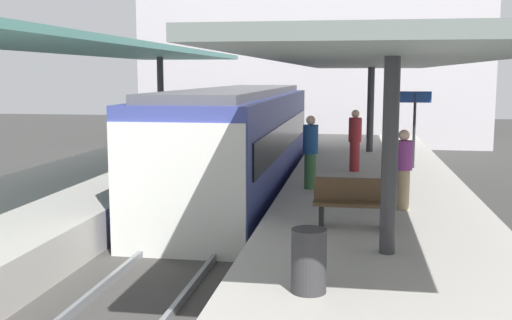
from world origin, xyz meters
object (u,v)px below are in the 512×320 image
at_px(passenger_mid_platform, 355,139).
at_px(passenger_near_bench, 403,168).
at_px(commuter_train, 239,143).
at_px(passenger_far_end, 310,151).
at_px(platform_sign, 415,112).
at_px(litter_bin, 309,261).
at_px(platform_bench, 353,201).

bearing_deg(passenger_mid_platform, passenger_near_bench, -78.80).
distance_m(commuter_train, passenger_far_end, 3.64).
height_order(platform_sign, passenger_near_bench, platform_sign).
xyz_separation_m(commuter_train, passenger_far_end, (2.25, -2.86, 0.17)).
bearing_deg(passenger_far_end, commuter_train, 128.29).
relative_size(platform_sign, passenger_far_end, 1.28).
bearing_deg(passenger_far_end, passenger_mid_platform, 70.00).
xyz_separation_m(commuter_train, litter_bin, (2.75, -9.89, -0.33)).
xyz_separation_m(platform_bench, litter_bin, (-0.52, -3.43, -0.06)).
distance_m(commuter_train, passenger_near_bench, 6.44).
height_order(platform_sign, litter_bin, platform_sign).
height_order(commuter_train, passenger_near_bench, commuter_train).
relative_size(passenger_near_bench, passenger_mid_platform, 0.93).
xyz_separation_m(commuter_train, passenger_near_bench, (4.24, -4.85, 0.10)).
xyz_separation_m(platform_bench, passenger_mid_platform, (0.01, 6.44, 0.43)).
relative_size(platform_bench, passenger_mid_platform, 0.81).
distance_m(litter_bin, passenger_mid_platform, 9.90).
height_order(platform_sign, passenger_far_end, platform_sign).
distance_m(platform_bench, passenger_far_end, 3.77).
distance_m(platform_sign, passenger_mid_platform, 2.04).
distance_m(commuter_train, passenger_mid_platform, 3.29).
xyz_separation_m(platform_bench, platform_sign, (1.69, 7.35, 1.16)).
xyz_separation_m(litter_bin, passenger_mid_platform, (0.53, 9.88, 0.49)).
distance_m(litter_bin, passenger_far_end, 7.07).
bearing_deg(passenger_mid_platform, passenger_far_end, -110.00).
bearing_deg(passenger_near_bench, platform_sign, 82.83).
bearing_deg(commuter_train, passenger_far_end, -51.71).
bearing_deg(passenger_mid_platform, platform_sign, 28.30).
xyz_separation_m(platform_sign, passenger_far_end, (-2.71, -3.74, -0.72)).
bearing_deg(commuter_train, passenger_near_bench, -48.79).
distance_m(platform_sign, passenger_far_end, 4.68).
bearing_deg(litter_bin, platform_bench, 81.34).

